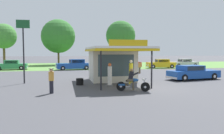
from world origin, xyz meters
The scene contains 19 objects.
ground_plane centered at (0.00, 0.00, 0.00)m, with size 300.00×300.00×0.00m, color #424247.
grass_verge_strip centered at (0.00, 30.00, 0.00)m, with size 120.00×24.00×0.01m, color #56843D.
service_station_kiosk centered at (-1.79, 4.62, 1.81)m, with size 4.71×7.75×3.57m.
gas_pump_nearside centered at (-2.67, 1.69, 0.83)m, with size 0.44×0.44×1.83m.
gas_pump_offside centered at (-0.90, 1.69, 0.95)m, with size 0.44×0.44×2.07m.
motorcycle_with_rider centered at (-1.63, -1.07, 0.65)m, with size 2.19×1.04×1.58m.
featured_classic_sedan centered at (6.19, 4.09, 0.66)m, with size 5.53×2.55×1.41m.
parked_car_back_row_left centered at (-4.70, 19.38, 0.73)m, with size 5.66×2.62×1.62m.
parked_car_back_row_centre_left centered at (-14.26, 21.25, 0.69)m, with size 4.98×2.19×1.50m.
parked_car_back_row_far_right centered at (4.33, 22.23, 0.67)m, with size 5.36×2.02×1.47m.
parked_car_back_row_centre centered at (10.03, 20.01, 0.71)m, with size 5.10×2.15×1.53m.
parked_car_back_row_right centered at (15.85, 22.59, 0.66)m, with size 5.44×2.29×1.46m.
bystander_admiring_sedan centered at (3.16, 11.36, 0.79)m, with size 0.34×0.34×1.52m.
bystander_strolling_foreground centered at (-7.05, -0.77, 0.88)m, with size 0.36×0.36×1.65m.
tree_oak_distant_spare centered at (-18.39, 34.61, 5.93)m, with size 5.19×5.19×8.65m.
tree_oak_centre centered at (-7.48, 34.53, 6.06)m, with size 7.28×7.28×9.82m.
tree_oak_right centered at (6.09, 33.31, 6.36)m, with size 6.58×6.58×9.75m.
roadside_pole_sign centered at (-9.62, 4.63, 3.66)m, with size 1.10×0.12×5.44m.
spare_tire_stack centered at (-4.99, 2.68, 0.27)m, with size 0.60×0.60×0.54m.
Camera 1 is at (-6.20, -15.79, 2.68)m, focal length 36.00 mm.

